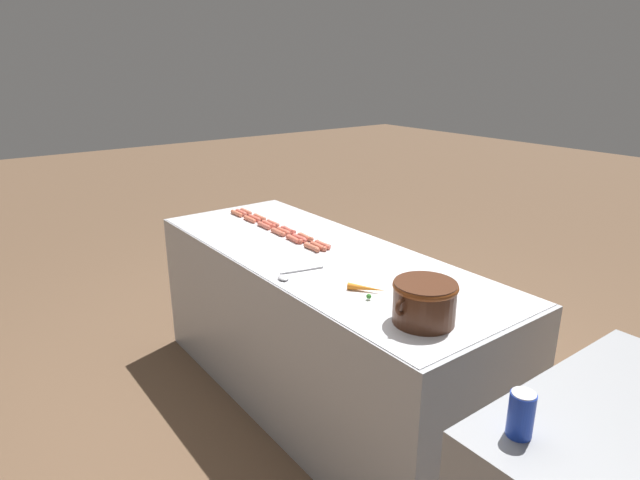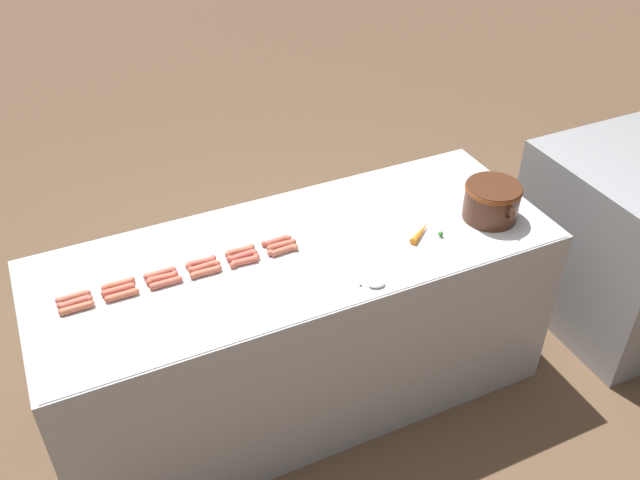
% 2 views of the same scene
% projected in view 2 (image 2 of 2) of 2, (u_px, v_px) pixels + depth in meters
% --- Properties ---
extents(ground_plane, '(20.00, 20.00, 0.00)m').
position_uv_depth(ground_plane, '(301.00, 388.00, 3.43)').
color(ground_plane, brown).
extents(griddle_counter, '(0.85, 2.24, 0.88)m').
position_uv_depth(griddle_counter, '(299.00, 324.00, 3.17)').
color(griddle_counter, '#ADAFB5').
rests_on(griddle_counter, ground_plane).
extents(back_cabinet, '(0.92, 0.86, 0.94)m').
position_uv_depth(back_cabinet, '(631.00, 241.00, 3.63)').
color(back_cabinet, '#939599').
rests_on(back_cabinet, ground_plane).
extents(hot_dog_0, '(0.03, 0.13, 0.03)m').
position_uv_depth(hot_dog_0, '(73.00, 297.00, 2.63)').
color(hot_dog_0, '#BF6750').
rests_on(hot_dog_0, griddle_counter).
extents(hot_dog_1, '(0.03, 0.13, 0.03)m').
position_uv_depth(hot_dog_1, '(118.00, 284.00, 2.69)').
color(hot_dog_1, '#CB684E').
rests_on(hot_dog_1, griddle_counter).
extents(hot_dog_2, '(0.03, 0.13, 0.03)m').
position_uv_depth(hot_dog_2, '(160.00, 273.00, 2.75)').
color(hot_dog_2, '#C0614F').
rests_on(hot_dog_2, griddle_counter).
extents(hot_dog_3, '(0.04, 0.13, 0.03)m').
position_uv_depth(hot_dog_3, '(201.00, 262.00, 2.80)').
color(hot_dog_3, '#CC5B4F').
rests_on(hot_dog_3, griddle_counter).
extents(hot_dog_4, '(0.03, 0.13, 0.03)m').
position_uv_depth(hot_dog_4, '(240.00, 251.00, 2.86)').
color(hot_dog_4, '#C1664D').
rests_on(hot_dog_4, griddle_counter).
extents(hot_dog_5, '(0.03, 0.13, 0.03)m').
position_uv_depth(hot_dog_5, '(276.00, 241.00, 2.92)').
color(hot_dog_5, '#C6604D').
rests_on(hot_dog_5, griddle_counter).
extents(hot_dog_6, '(0.03, 0.13, 0.03)m').
position_uv_depth(hot_dog_6, '(75.00, 302.00, 2.61)').
color(hot_dog_6, '#C9604F').
rests_on(hot_dog_6, griddle_counter).
extents(hot_dog_7, '(0.03, 0.13, 0.03)m').
position_uv_depth(hot_dog_7, '(118.00, 290.00, 2.66)').
color(hot_dog_7, '#CB5D4B').
rests_on(hot_dog_7, griddle_counter).
extents(hot_dog_8, '(0.04, 0.13, 0.03)m').
position_uv_depth(hot_dog_8, '(162.00, 278.00, 2.72)').
color(hot_dog_8, '#CC5947').
rests_on(hot_dog_8, griddle_counter).
extents(hot_dog_9, '(0.03, 0.13, 0.03)m').
position_uv_depth(hot_dog_9, '(204.00, 267.00, 2.78)').
color(hot_dog_9, '#C25E49').
rests_on(hot_dog_9, griddle_counter).
extents(hot_dog_10, '(0.03, 0.13, 0.03)m').
position_uv_depth(hot_dog_10, '(242.00, 256.00, 2.83)').
color(hot_dog_10, '#C7594D').
rests_on(hot_dog_10, griddle_counter).
extents(hot_dog_11, '(0.03, 0.13, 0.03)m').
position_uv_depth(hot_dog_11, '(281.00, 245.00, 2.89)').
color(hot_dog_11, '#C26049').
rests_on(hot_dog_11, griddle_counter).
extents(hot_dog_12, '(0.03, 0.13, 0.03)m').
position_uv_depth(hot_dog_12, '(77.00, 308.00, 2.58)').
color(hot_dog_12, '#C8684A').
rests_on(hot_dog_12, griddle_counter).
extents(hot_dog_13, '(0.03, 0.13, 0.03)m').
position_uv_depth(hot_dog_13, '(122.00, 295.00, 2.64)').
color(hot_dog_13, '#CD6449').
rests_on(hot_dog_13, griddle_counter).
extents(hot_dog_14, '(0.03, 0.13, 0.03)m').
position_uv_depth(hot_dog_14, '(166.00, 283.00, 2.70)').
color(hot_dog_14, '#C65E4B').
rests_on(hot_dog_14, griddle_counter).
extents(hot_dog_15, '(0.03, 0.13, 0.03)m').
position_uv_depth(hot_dog_15, '(206.00, 272.00, 2.75)').
color(hot_dog_15, '#CA654C').
rests_on(hot_dog_15, griddle_counter).
extents(hot_dog_16, '(0.04, 0.13, 0.03)m').
position_uv_depth(hot_dog_16, '(245.00, 261.00, 2.81)').
color(hot_dog_16, '#CE5D48').
rests_on(hot_dog_16, griddle_counter).
extents(hot_dog_17, '(0.03, 0.13, 0.03)m').
position_uv_depth(hot_dog_17, '(283.00, 250.00, 2.86)').
color(hot_dog_17, '#C0634A').
rests_on(hot_dog_17, griddle_counter).
extents(bean_pot, '(0.31, 0.25, 0.17)m').
position_uv_depth(bean_pot, '(492.00, 200.00, 3.03)').
color(bean_pot, '#472616').
rests_on(bean_pot, griddle_counter).
extents(serving_spoon, '(0.27, 0.10, 0.02)m').
position_uv_depth(serving_spoon, '(369.00, 278.00, 2.73)').
color(serving_spoon, '#B7B7BC').
rests_on(serving_spoon, griddle_counter).
extents(carrot, '(0.12, 0.16, 0.03)m').
position_uv_depth(carrot, '(422.00, 232.00, 2.97)').
color(carrot, orange).
rests_on(carrot, griddle_counter).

